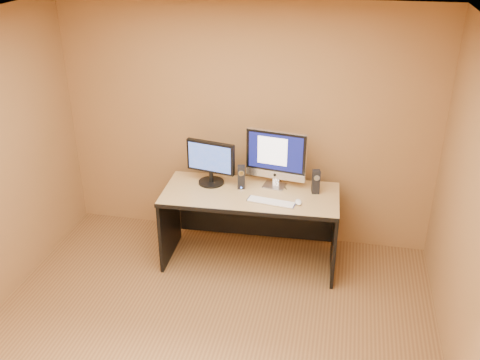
{
  "coord_description": "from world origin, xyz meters",
  "views": [
    {
      "loc": [
        1.02,
        -3.23,
        3.26
      ],
      "look_at": [
        0.08,
        1.31,
        0.99
      ],
      "focal_mm": 40.0,
      "sensor_mm": 36.0,
      "label": 1
    }
  ],
  "objects": [
    {
      "name": "cable_b",
      "position": [
        0.37,
        1.69,
        0.81
      ],
      "size": [
        0.09,
        0.18,
        0.01
      ],
      "primitive_type": "cylinder",
      "rotation": [
        1.57,
        0.0,
        -0.42
      ],
      "color": "black",
      "rests_on": "desk"
    },
    {
      "name": "imac",
      "position": [
        0.38,
        1.61,
        1.11
      ],
      "size": [
        0.65,
        0.32,
        0.6
      ],
      "primitive_type": null,
      "rotation": [
        0.0,
        0.0,
        -0.15
      ],
      "color": "silver",
      "rests_on": "desk"
    },
    {
      "name": "keyboard",
      "position": [
        0.4,
        1.25,
        0.82
      ],
      "size": [
        0.48,
        0.19,
        0.02
      ],
      "primitive_type": "cube",
      "rotation": [
        0.0,
        0.0,
        -0.14
      ],
      "color": "silver",
      "rests_on": "desk"
    },
    {
      "name": "mouse",
      "position": [
        0.66,
        1.29,
        0.83
      ],
      "size": [
        0.09,
        0.12,
        0.04
      ],
      "primitive_type": "ellipsoid",
      "rotation": [
        0.0,
        0.0,
        0.24
      ],
      "color": "white",
      "rests_on": "desk"
    },
    {
      "name": "ceiling",
      "position": [
        0.0,
        0.0,
        2.6
      ],
      "size": [
        4.0,
        4.0,
        0.0
      ],
      "primitive_type": "plane",
      "color": "white",
      "rests_on": "walls"
    },
    {
      "name": "walls",
      "position": [
        0.0,
        0.0,
        1.3
      ],
      "size": [
        4.0,
        4.0,
        2.6
      ],
      "primitive_type": null,
      "color": "olive",
      "rests_on": "ground"
    },
    {
      "name": "speaker_left",
      "position": [
        0.05,
        1.51,
        0.93
      ],
      "size": [
        0.09,
        0.09,
        0.24
      ],
      "primitive_type": null,
      "rotation": [
        0.0,
        0.0,
        0.21
      ],
      "color": "black",
      "rests_on": "desk"
    },
    {
      "name": "cable_a",
      "position": [
        0.45,
        1.67,
        0.81
      ],
      "size": [
        0.11,
        0.22,
        0.01
      ],
      "primitive_type": "cylinder",
      "rotation": [
        1.57,
        0.0,
        0.46
      ],
      "color": "black",
      "rests_on": "desk"
    },
    {
      "name": "second_monitor",
      "position": [
        -0.27,
        1.55,
        1.04
      ],
      "size": [
        0.57,
        0.36,
        0.46
      ],
      "primitive_type": null,
      "rotation": [
        0.0,
        0.0,
        -0.2
      ],
      "color": "black",
      "rests_on": "desk"
    },
    {
      "name": "desk",
      "position": [
        0.17,
        1.41,
        0.4
      ],
      "size": [
        1.78,
        0.84,
        0.81
      ],
      "primitive_type": null,
      "rotation": [
        0.0,
        0.0,
        0.04
      ],
      "color": "tan",
      "rests_on": "ground"
    },
    {
      "name": "speaker_right",
      "position": [
        0.8,
        1.56,
        0.93
      ],
      "size": [
        0.09,
        0.09,
        0.24
      ],
      "primitive_type": null,
      "rotation": [
        0.0,
        0.0,
        0.21
      ],
      "color": "black",
      "rests_on": "desk"
    },
    {
      "name": "floor",
      "position": [
        0.0,
        0.0,
        0.0
      ],
      "size": [
        4.0,
        4.0,
        0.0
      ],
      "primitive_type": "plane",
      "color": "brown",
      "rests_on": "ground"
    }
  ]
}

